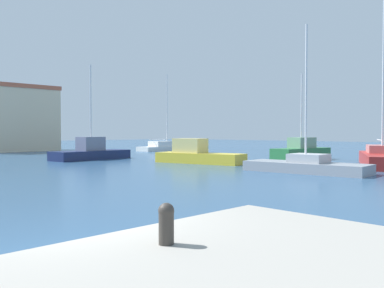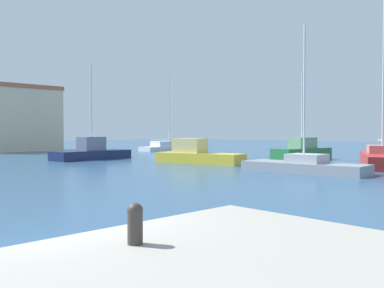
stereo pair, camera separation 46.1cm
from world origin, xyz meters
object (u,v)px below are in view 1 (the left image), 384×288
object	(u,v)px
mooring_bollard	(166,222)
sailboat_grey_outer_mooring	(306,165)
sailboat_navy_near_pier	(91,152)
motorboat_yellow_far_right	(197,155)
sailboat_green_center_channel	(301,151)
sailboat_white_distant_north	(165,147)
sailboat_red_mid_harbor	(382,157)

from	to	relation	value
mooring_bollard	sailboat_grey_outer_mooring	distance (m)	20.10
sailboat_grey_outer_mooring	sailboat_navy_near_pier	world-z (taller)	sailboat_grey_outer_mooring
motorboat_yellow_far_right	sailboat_green_center_channel	distance (m)	9.55
motorboat_yellow_far_right	sailboat_navy_near_pier	xyz separation A→B (m)	(-3.52, 9.28, -0.01)
sailboat_green_center_channel	sailboat_white_distant_north	bearing A→B (deg)	80.70
sailboat_grey_outer_mooring	sailboat_navy_near_pier	size ratio (longest dim) A/B	1.06
sailboat_green_center_channel	sailboat_red_mid_harbor	world-z (taller)	sailboat_red_mid_harbor
sailboat_grey_outer_mooring	sailboat_red_mid_harbor	bearing A→B (deg)	-9.61
sailboat_green_center_channel	sailboat_red_mid_harbor	distance (m)	7.46
sailboat_navy_near_pier	sailboat_white_distant_north	bearing A→B (deg)	28.39
sailboat_grey_outer_mooring	sailboat_navy_near_pier	xyz separation A→B (m)	(-2.82, 18.84, 0.21)
motorboat_yellow_far_right	sailboat_white_distant_north	bearing A→B (deg)	55.33
sailboat_green_center_channel	sailboat_grey_outer_mooring	bearing A→B (deg)	-148.08
sailboat_red_mid_harbor	sailboat_grey_outer_mooring	bearing A→B (deg)	170.39
mooring_bollard	motorboat_yellow_far_right	world-z (taller)	motorboat_yellow_far_right
sailboat_grey_outer_mooring	motorboat_yellow_far_right	distance (m)	9.59
sailboat_grey_outer_mooring	sailboat_green_center_channel	bearing A→B (deg)	31.92
mooring_bollard	sailboat_green_center_channel	size ratio (longest dim) A/B	0.07
mooring_bollard	sailboat_white_distant_north	xyz separation A→B (m)	(31.22, 35.95, -0.75)
sailboat_grey_outer_mooring	sailboat_white_distant_north	world-z (taller)	sailboat_white_distant_north
sailboat_grey_outer_mooring	motorboat_yellow_far_right	bearing A→B (deg)	85.84
sailboat_red_mid_harbor	sailboat_white_distant_north	bearing A→B (deg)	79.67
sailboat_green_center_channel	sailboat_white_distant_north	distance (m)	21.77
sailboat_white_distant_north	sailboat_red_mid_harbor	bearing A→B (deg)	-100.33
sailboat_red_mid_harbor	sailboat_navy_near_pier	size ratio (longest dim) A/B	1.80
sailboat_navy_near_pier	sailboat_red_mid_harbor	bearing A→B (deg)	-62.21
mooring_bollard	sailboat_grey_outer_mooring	bearing A→B (deg)	25.15
mooring_bollard	sailboat_white_distant_north	distance (m)	47.62
sailboat_red_mid_harbor	sailboat_navy_near_pier	bearing A→B (deg)	117.79
motorboat_yellow_far_right	sailboat_red_mid_harbor	distance (m)	13.00
sailboat_grey_outer_mooring	sailboat_green_center_channel	world-z (taller)	sailboat_grey_outer_mooring
mooring_bollard	sailboat_navy_near_pier	world-z (taller)	sailboat_navy_near_pier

